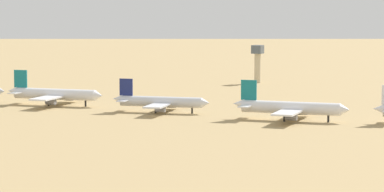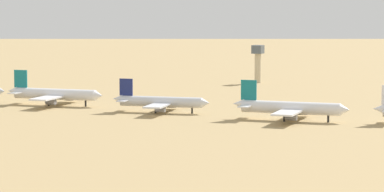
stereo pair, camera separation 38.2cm
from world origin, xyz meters
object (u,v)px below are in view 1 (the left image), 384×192
(parked_jet_teal_3, at_px, (54,94))
(control_tower, at_px, (258,60))
(parked_jet_navy_4, at_px, (160,102))
(parked_jet_teal_5, at_px, (290,108))

(parked_jet_teal_3, xyz_separation_m, control_tower, (37.11, 130.74, 6.97))
(parked_jet_navy_4, xyz_separation_m, control_tower, (-12.78, 134.30, 7.41))
(parked_jet_teal_3, distance_m, parked_jet_teal_5, 102.58)
(control_tower, bearing_deg, parked_jet_teal_5, -64.39)
(parked_jet_teal_3, bearing_deg, parked_jet_navy_4, -10.60)
(parked_jet_teal_3, bearing_deg, parked_jet_teal_5, -9.61)
(parked_jet_teal_3, height_order, parked_jet_navy_4, parked_jet_teal_3)
(parked_jet_navy_4, height_order, control_tower, control_tower)
(parked_jet_teal_3, height_order, control_tower, control_tower)
(parked_jet_teal_3, xyz_separation_m, parked_jet_navy_4, (49.88, -3.56, -0.45))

